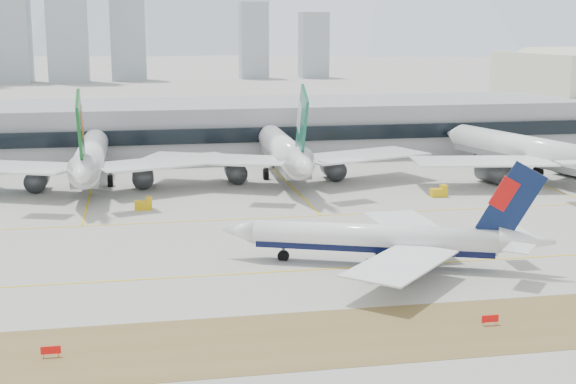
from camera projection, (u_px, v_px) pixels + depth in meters
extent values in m
plane|color=#9D9B93|center=(285.00, 262.00, 126.44)|extent=(3000.00, 3000.00, 0.00)
cube|color=brown|center=(334.00, 337.00, 95.64)|extent=(360.00, 18.00, 0.06)
cube|color=yellow|center=(291.00, 271.00, 121.62)|extent=(360.00, 0.45, 0.04)
cube|color=yellow|center=(256.00, 218.00, 155.30)|extent=(360.00, 0.45, 0.04)
cylinder|color=white|center=(373.00, 237.00, 123.80)|extent=(36.28, 17.55, 4.09)
cube|color=black|center=(373.00, 244.00, 124.03)|extent=(35.36, 16.70, 1.84)
cone|color=white|center=(238.00, 231.00, 127.72)|extent=(6.82, 5.90, 4.09)
cone|color=white|center=(527.00, 241.00, 119.54)|extent=(9.23, 6.86, 4.09)
cube|color=white|center=(408.00, 225.00, 133.96)|extent=(9.39, 20.22, 0.25)
cube|color=white|center=(513.00, 230.00, 124.88)|extent=(3.98, 5.94, 0.16)
cylinder|color=#3F4247|center=(394.00, 243.00, 131.16)|extent=(6.92, 5.14, 3.07)
cube|color=#3F4247|center=(394.00, 236.00, 130.91)|extent=(2.53, 1.24, 1.43)
cube|color=white|center=(401.00, 263.00, 112.13)|extent=(20.58, 20.97, 0.25)
cube|color=white|center=(519.00, 248.00, 114.65)|extent=(6.45, 6.73, 0.16)
cylinder|color=#3F4247|center=(387.00, 270.00, 116.60)|extent=(6.92, 5.14, 3.07)
cube|color=#3F4247|center=(388.00, 262.00, 116.36)|extent=(2.53, 1.24, 1.43)
cube|color=#0A1842|center=(511.00, 203.00, 118.87)|extent=(9.53, 4.05, 12.80)
cube|color=red|center=(504.00, 194.00, 118.78)|extent=(4.41, 2.10, 5.49)
cylinder|color=#3F4247|center=(283.00, 253.00, 127.04)|extent=(0.49, 0.49, 2.45)
cylinder|color=black|center=(283.00, 256.00, 127.14)|extent=(1.97, 1.34, 1.84)
cylinder|color=#3F4247|center=(378.00, 263.00, 121.71)|extent=(0.49, 0.49, 2.45)
cylinder|color=black|center=(378.00, 266.00, 121.81)|extent=(1.97, 1.34, 1.84)
cylinder|color=#3F4247|center=(381.00, 253.00, 126.83)|extent=(0.49, 0.49, 2.45)
cylinder|color=black|center=(381.00, 256.00, 126.93)|extent=(1.97, 1.34, 1.84)
cylinder|color=white|center=(91.00, 155.00, 186.45)|extent=(6.98, 49.68, 6.56)
cube|color=slate|center=(91.00, 163.00, 186.81)|extent=(5.98, 48.68, 2.95)
cone|color=white|center=(97.00, 139.00, 214.01)|extent=(6.63, 7.64, 6.56)
cone|color=white|center=(81.00, 175.00, 157.05)|extent=(6.66, 11.08, 6.56)
cube|color=white|center=(169.00, 162.00, 182.75)|extent=(34.61, 24.99, 0.39)
cube|color=white|center=(126.00, 169.00, 160.46)|extent=(10.22, 7.37, 0.26)
cylinder|color=#3F4247|center=(143.00, 176.00, 185.59)|extent=(4.99, 8.31, 4.92)
cube|color=#3F4247|center=(143.00, 168.00, 185.20)|extent=(0.52, 3.45, 2.30)
cube|color=white|center=(6.00, 167.00, 176.49)|extent=(34.64, 25.39, 0.39)
cube|color=white|center=(37.00, 172.00, 157.44)|extent=(10.25, 7.49, 0.26)
cylinder|color=#3F4247|center=(37.00, 179.00, 181.42)|extent=(4.99, 8.31, 4.92)
cube|color=#3F4247|center=(37.00, 171.00, 181.03)|extent=(0.52, 3.45, 2.30)
cube|color=#0B511A|center=(81.00, 133.00, 158.82)|extent=(0.71, 13.73, 17.60)
cube|color=#CB530B|center=(81.00, 122.00, 159.76)|extent=(0.77, 6.19, 7.53)
cylinder|color=#3F4247|center=(96.00, 164.00, 205.67)|extent=(0.79, 0.79, 3.94)
cylinder|color=black|center=(96.00, 167.00, 205.83)|extent=(1.17, 2.96, 2.95)
cylinder|color=#3F4247|center=(72.00, 179.00, 185.41)|extent=(0.79, 0.79, 3.94)
cylinder|color=black|center=(73.00, 182.00, 185.58)|extent=(1.17, 2.96, 2.95)
cylinder|color=#3F4247|center=(110.00, 178.00, 186.92)|extent=(0.79, 0.79, 3.94)
cylinder|color=black|center=(110.00, 181.00, 187.09)|extent=(1.17, 2.96, 2.95)
cylinder|color=white|center=(282.00, 148.00, 196.36)|extent=(8.20, 50.30, 6.63)
cube|color=slate|center=(282.00, 156.00, 196.72)|extent=(7.18, 49.27, 2.98)
cone|color=white|center=(267.00, 134.00, 224.31)|extent=(6.87, 7.86, 6.63)
cone|color=white|center=(305.00, 166.00, 166.56)|extent=(6.98, 11.34, 6.63)
cube|color=white|center=(361.00, 155.00, 192.20)|extent=(34.90, 24.68, 0.40)
cube|color=white|center=(343.00, 161.00, 169.81)|extent=(10.27, 7.27, 0.27)
cylinder|color=#3F4247|center=(333.00, 169.00, 195.21)|extent=(5.23, 8.51, 4.97)
cube|color=#3F4247|center=(333.00, 161.00, 194.82)|extent=(0.61, 3.49, 2.32)
cube|color=white|center=(211.00, 159.00, 186.67)|extent=(35.00, 26.19, 0.40)
cube|color=white|center=(262.00, 163.00, 167.15)|extent=(10.38, 7.73, 0.27)
cylinder|color=#3F4247|center=(236.00, 171.00, 191.53)|extent=(5.23, 8.51, 4.97)
cube|color=#3F4247|center=(236.00, 163.00, 191.13)|extent=(0.61, 3.49, 2.32)
cube|color=#155C44|center=(302.00, 126.00, 168.35)|extent=(1.03, 13.87, 17.78)
cube|color=#B1B7BB|center=(301.00, 116.00, 169.31)|extent=(0.93, 6.27, 7.61)
cylinder|color=#3F4247|center=(272.00, 158.00, 215.85)|extent=(0.80, 0.80, 3.98)
cylinder|color=black|center=(272.00, 161.00, 216.01)|extent=(1.25, 3.02, 2.98)
cylinder|color=#3F4247|center=(266.00, 171.00, 195.41)|extent=(0.80, 0.80, 3.98)
cylinder|color=black|center=(266.00, 175.00, 195.57)|extent=(1.25, 3.02, 2.98)
cylinder|color=#3F4247|center=(301.00, 170.00, 196.74)|extent=(0.80, 0.80, 3.98)
cylinder|color=black|center=(301.00, 174.00, 196.90)|extent=(1.25, 3.02, 2.98)
cylinder|color=white|center=(522.00, 148.00, 197.48)|extent=(17.51, 49.52, 6.52)
cube|color=slate|center=(522.00, 155.00, 197.84)|extent=(16.34, 48.34, 2.94)
cone|color=white|center=(454.00, 135.00, 222.94)|extent=(8.06, 8.82, 6.52)
cylinder|color=#3F4247|center=(569.00, 166.00, 199.50)|extent=(6.63, 9.11, 4.89)
cube|color=#3F4247|center=(570.00, 158.00, 199.11)|extent=(1.25, 3.45, 2.28)
cube|color=white|center=(482.00, 161.00, 184.19)|extent=(33.16, 19.04, 0.39)
cylinder|color=#3F4247|center=(493.00, 172.00, 190.16)|extent=(6.63, 9.11, 4.89)
cube|color=#3F4247|center=(493.00, 164.00, 189.77)|extent=(1.25, 3.45, 2.28)
cylinder|color=#3F4247|center=(475.00, 158.00, 215.31)|extent=(0.78, 0.78, 3.91)
cylinder|color=black|center=(475.00, 161.00, 215.47)|extent=(1.78, 3.12, 2.94)
cylinder|color=#3F4247|center=(511.00, 171.00, 195.61)|extent=(0.78, 0.78, 3.91)
cylinder|color=black|center=(511.00, 174.00, 195.78)|extent=(1.78, 3.12, 2.94)
cylinder|color=#3F4247|center=(538.00, 169.00, 198.98)|extent=(0.78, 0.78, 3.91)
cylinder|color=black|center=(538.00, 172.00, 199.15)|extent=(1.78, 3.12, 2.94)
cube|color=gray|center=(213.00, 128.00, 235.59)|extent=(280.00, 42.00, 15.00)
cube|color=black|center=(221.00, 136.00, 214.82)|extent=(280.00, 1.20, 4.00)
cube|color=beige|center=(528.00, 94.00, 273.82)|extent=(2.00, 57.00, 27.90)
cube|color=red|center=(51.00, 350.00, 89.44)|extent=(2.20, 0.15, 0.90)
cylinder|color=orange|center=(44.00, 356.00, 89.42)|extent=(0.10, 0.10, 0.50)
cylinder|color=orange|center=(58.00, 355.00, 89.72)|extent=(0.10, 0.10, 0.50)
cube|color=red|center=(490.00, 319.00, 99.13)|extent=(2.20, 0.15, 0.90)
cylinder|color=orange|center=(484.00, 324.00, 99.11)|extent=(0.10, 0.10, 0.50)
cylinder|color=orange|center=(496.00, 323.00, 99.41)|extent=(0.10, 0.10, 0.50)
cube|color=gold|center=(143.00, 205.00, 162.72)|extent=(3.50, 2.00, 1.80)
cube|color=gold|center=(149.00, 199.00, 162.70)|extent=(1.20, 1.80, 1.00)
cylinder|color=black|center=(137.00, 209.00, 161.84)|extent=(0.70, 0.30, 0.70)
cylinder|color=black|center=(137.00, 207.00, 163.38)|extent=(0.70, 0.30, 0.70)
cylinder|color=black|center=(149.00, 209.00, 162.28)|extent=(0.70, 0.30, 0.70)
cylinder|color=black|center=(149.00, 207.00, 163.82)|extent=(0.70, 0.30, 0.70)
cube|color=gold|center=(438.00, 193.00, 175.25)|extent=(3.50, 2.00, 1.80)
cube|color=gold|center=(444.00, 187.00, 175.23)|extent=(1.20, 1.80, 1.00)
cylinder|color=black|center=(434.00, 196.00, 174.37)|extent=(0.70, 0.30, 0.70)
cylinder|color=black|center=(432.00, 195.00, 175.91)|extent=(0.70, 0.30, 0.70)
cylinder|color=black|center=(445.00, 196.00, 174.81)|extent=(0.70, 0.30, 0.70)
cylinder|color=black|center=(442.00, 194.00, 176.35)|extent=(0.70, 0.30, 0.70)
cube|color=#919CA5|center=(6.00, 23.00, 536.87)|extent=(30.00, 27.00, 80.00)
cube|color=#919CA5|center=(66.00, 0.00, 536.44)|extent=(26.00, 23.40, 110.00)
cube|color=#919CA5|center=(128.00, 30.00, 562.26)|extent=(24.00, 21.60, 70.00)
cube|color=#919CA5|center=(254.00, 41.00, 585.18)|extent=(20.00, 18.00, 55.00)
cube|color=#919CA5|center=(314.00, 45.00, 594.19)|extent=(20.00, 18.00, 48.00)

